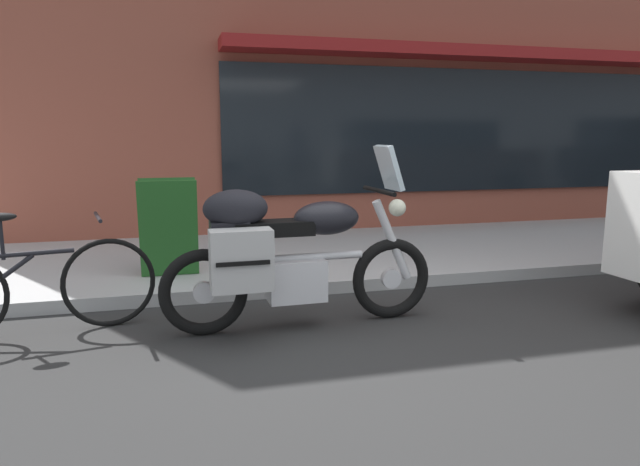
% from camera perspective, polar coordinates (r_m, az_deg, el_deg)
% --- Properties ---
extents(ground_plane, '(80.00, 80.00, 0.00)m').
position_cam_1_polar(ground_plane, '(4.17, 5.17, -11.05)').
color(ground_plane, '#292929').
extents(touring_motorcycle, '(2.16, 0.70, 1.41)m').
position_cam_1_polar(touring_motorcycle, '(4.31, -3.41, -1.89)').
color(touring_motorcycle, black).
rests_on(touring_motorcycle, ground_plane).
extents(parked_bicycle, '(1.71, 0.50, 0.94)m').
position_cam_1_polar(parked_bicycle, '(4.70, -26.79, -4.82)').
color(parked_bicycle, black).
rests_on(parked_bicycle, ground_plane).
extents(sandwich_board_sign, '(0.55, 0.41, 0.94)m').
position_cam_1_polar(sandwich_board_sign, '(5.73, -14.97, 0.56)').
color(sandwich_board_sign, '#1E511E').
rests_on(sandwich_board_sign, sidewalk_curb).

